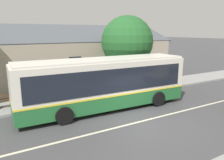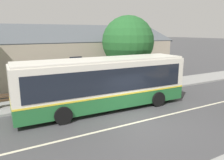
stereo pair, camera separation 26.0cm
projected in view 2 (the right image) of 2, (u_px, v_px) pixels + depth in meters
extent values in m
plane|color=#424244|center=(141.00, 121.00, 12.26)|extent=(300.00, 300.00, 0.00)
cube|color=gray|center=(96.00, 94.00, 17.37)|extent=(60.00, 3.00, 0.15)
cube|color=beige|center=(141.00, 121.00, 12.26)|extent=(60.00, 0.16, 0.01)
cube|color=tan|center=(61.00, 61.00, 22.81)|extent=(21.69, 9.04, 3.97)
cube|color=#4C5156|center=(67.00, 33.00, 20.28)|extent=(22.29, 4.57, 1.76)
cube|color=#4C5156|center=(54.00, 33.00, 24.14)|extent=(22.29, 4.57, 1.76)
cube|color=black|center=(76.00, 64.00, 18.89)|extent=(1.10, 0.06, 1.30)
cube|color=black|center=(146.00, 59.00, 22.48)|extent=(1.10, 0.06, 1.30)
cube|color=#4C3323|center=(109.00, 74.00, 20.67)|extent=(1.00, 0.06, 2.10)
cube|color=#236633|center=(104.00, 98.00, 14.18)|extent=(11.10, 2.86, 0.86)
cube|color=yellow|center=(104.00, 91.00, 14.07)|extent=(11.12, 2.88, 0.10)
cube|color=silver|center=(104.00, 76.00, 13.85)|extent=(11.10, 2.86, 1.93)
cube|color=silver|center=(104.00, 60.00, 13.63)|extent=(10.87, 2.72, 0.12)
cube|color=black|center=(96.00, 74.00, 14.97)|extent=(10.14, 0.36, 1.43)
cube|color=black|center=(113.00, 81.00, 12.78)|extent=(10.14, 0.36, 1.43)
cube|color=black|center=(171.00, 70.00, 16.34)|extent=(0.11, 2.20, 1.43)
cube|color=black|center=(171.00, 58.00, 16.14)|extent=(0.10, 1.75, 0.24)
cube|color=black|center=(170.00, 92.00, 16.72)|extent=(0.16, 2.50, 0.28)
cube|color=#197233|center=(78.00, 96.00, 14.66)|extent=(3.09, 0.13, 0.60)
cube|color=black|center=(147.00, 76.00, 17.01)|extent=(0.90, 0.06, 2.53)
cylinder|color=black|center=(137.00, 90.00, 16.83)|extent=(1.01, 0.31, 1.00)
cylinder|color=black|center=(158.00, 99.00, 14.66)|extent=(1.01, 0.31, 1.00)
cylinder|color=black|center=(53.00, 102.00, 13.95)|extent=(1.01, 0.31, 1.00)
cylinder|color=black|center=(63.00, 115.00, 11.78)|extent=(1.01, 0.31, 1.00)
cube|color=brown|center=(9.00, 99.00, 14.35)|extent=(1.63, 0.10, 0.04)
cube|color=brown|center=(9.00, 100.00, 14.22)|extent=(1.63, 0.10, 0.04)
cube|color=brown|center=(9.00, 100.00, 14.10)|extent=(1.63, 0.10, 0.04)
cube|color=brown|center=(9.00, 96.00, 13.93)|extent=(1.63, 0.04, 0.10)
cube|color=brown|center=(9.00, 94.00, 13.90)|extent=(1.63, 0.04, 0.10)
cube|color=black|center=(20.00, 101.00, 14.58)|extent=(0.08, 0.43, 0.45)
cylinder|color=#4C3828|center=(127.00, 73.00, 19.89)|extent=(0.43, 0.43, 2.57)
sphere|color=#235B28|center=(128.00, 42.00, 19.29)|extent=(4.58, 4.58, 4.58)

